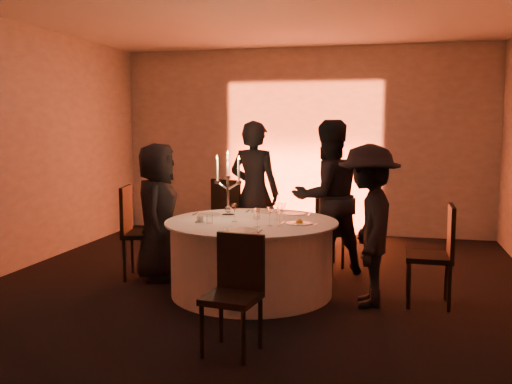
% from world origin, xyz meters
% --- Properties ---
extents(floor, '(7.00, 7.00, 0.00)m').
position_xyz_m(floor, '(0.00, 0.00, 0.00)').
color(floor, black).
rests_on(floor, ground).
extents(ceiling, '(7.00, 7.00, 0.00)m').
position_xyz_m(ceiling, '(0.00, 0.00, 3.00)').
color(ceiling, silver).
rests_on(ceiling, wall_back).
extents(wall_back, '(7.00, 0.00, 7.00)m').
position_xyz_m(wall_back, '(0.00, 3.50, 1.50)').
color(wall_back, '#9F9993').
rests_on(wall_back, floor).
extents(wall_front, '(7.00, 0.00, 7.00)m').
position_xyz_m(wall_front, '(0.00, -3.50, 1.50)').
color(wall_front, '#9F9993').
rests_on(wall_front, floor).
extents(uplighter_fixture, '(0.25, 0.12, 0.10)m').
position_xyz_m(uplighter_fixture, '(0.00, 3.20, 0.05)').
color(uplighter_fixture, black).
rests_on(uplighter_fixture, floor).
extents(banquet_table, '(1.80, 1.80, 0.77)m').
position_xyz_m(banquet_table, '(0.00, 0.00, 0.38)').
color(banquet_table, black).
rests_on(banquet_table, floor).
extents(chair_left, '(0.56, 0.56, 1.07)m').
position_xyz_m(chair_left, '(-1.43, 0.29, 0.61)').
color(chair_left, black).
rests_on(chair_left, floor).
extents(chair_back_left, '(0.60, 0.60, 1.06)m').
position_xyz_m(chair_back_left, '(-0.64, 1.48, 0.60)').
color(chair_back_left, black).
rests_on(chair_back_left, floor).
extents(chair_back_right, '(0.52, 0.52, 0.89)m').
position_xyz_m(chair_back_right, '(0.66, 1.25, 0.50)').
color(chair_back_right, black).
rests_on(chair_back_right, floor).
extents(chair_right, '(0.44, 0.44, 1.00)m').
position_xyz_m(chair_right, '(1.87, 0.02, 0.56)').
color(chair_right, black).
rests_on(chair_right, floor).
extents(chair_front, '(0.45, 0.45, 0.91)m').
position_xyz_m(chair_front, '(0.24, -1.51, 0.51)').
color(chair_front, black).
rests_on(chair_front, floor).
extents(guest_left, '(0.66, 0.86, 1.56)m').
position_xyz_m(guest_left, '(-1.17, 0.27, 0.78)').
color(guest_left, black).
rests_on(guest_left, floor).
extents(guest_back_left, '(0.74, 0.57, 1.82)m').
position_xyz_m(guest_back_left, '(-0.28, 1.29, 0.91)').
color(guest_back_left, black).
rests_on(guest_back_left, floor).
extents(guest_back_right, '(1.12, 1.07, 1.82)m').
position_xyz_m(guest_back_right, '(0.68, 0.99, 0.91)').
color(guest_back_right, black).
rests_on(guest_back_right, floor).
extents(guest_right, '(0.68, 1.07, 1.59)m').
position_xyz_m(guest_right, '(1.20, -0.11, 0.79)').
color(guest_right, black).
rests_on(guest_right, floor).
extents(plate_left, '(0.36, 0.25, 0.01)m').
position_xyz_m(plate_left, '(-0.54, 0.27, 0.78)').
color(plate_left, white).
rests_on(plate_left, banquet_table).
extents(plate_back_left, '(0.36, 0.26, 0.01)m').
position_xyz_m(plate_back_left, '(-0.02, 0.60, 0.78)').
color(plate_back_left, white).
rests_on(plate_back_left, banquet_table).
extents(plate_back_right, '(0.35, 0.25, 0.01)m').
position_xyz_m(plate_back_right, '(0.36, 0.53, 0.78)').
color(plate_back_right, white).
rests_on(plate_back_right, banquet_table).
extents(plate_right, '(0.36, 0.27, 0.08)m').
position_xyz_m(plate_right, '(0.51, -0.08, 0.79)').
color(plate_right, white).
rests_on(plate_right, banquet_table).
extents(plate_front, '(0.36, 0.30, 0.01)m').
position_xyz_m(plate_front, '(0.06, -0.59, 0.78)').
color(plate_front, white).
rests_on(plate_front, banquet_table).
extents(coffee_cup, '(0.11, 0.11, 0.07)m').
position_xyz_m(coffee_cup, '(-0.49, -0.20, 0.80)').
color(coffee_cup, white).
rests_on(coffee_cup, banquet_table).
extents(candelabra, '(0.30, 0.15, 0.72)m').
position_xyz_m(candelabra, '(-0.32, 0.23, 1.02)').
color(candelabra, silver).
rests_on(candelabra, banquet_table).
extents(wine_glass_a, '(0.07, 0.07, 0.19)m').
position_xyz_m(wine_glass_a, '(-0.16, -0.09, 0.91)').
color(wine_glass_a, silver).
rests_on(wine_glass_a, banquet_table).
extents(wine_glass_b, '(0.07, 0.07, 0.19)m').
position_xyz_m(wine_glass_b, '(0.35, -0.24, 0.91)').
color(wine_glass_b, silver).
rests_on(wine_glass_b, banquet_table).
extents(wine_glass_c, '(0.07, 0.07, 0.19)m').
position_xyz_m(wine_glass_c, '(0.32, 0.07, 0.91)').
color(wine_glass_c, silver).
rests_on(wine_glass_c, banquet_table).
extents(wine_glass_d, '(0.07, 0.07, 0.19)m').
position_xyz_m(wine_glass_d, '(0.25, -0.25, 0.91)').
color(wine_glass_d, silver).
rests_on(wine_glass_d, banquet_table).
extents(wine_glass_e, '(0.07, 0.07, 0.19)m').
position_xyz_m(wine_glass_e, '(0.25, 0.11, 0.91)').
color(wine_glass_e, silver).
rests_on(wine_glass_e, banquet_table).
extents(wine_glass_f, '(0.07, 0.07, 0.19)m').
position_xyz_m(wine_glass_f, '(0.14, -0.35, 0.91)').
color(wine_glass_f, silver).
rests_on(wine_glass_f, banquet_table).
extents(tumbler_a, '(0.07, 0.07, 0.09)m').
position_xyz_m(tumbler_a, '(-0.38, -0.24, 0.82)').
color(tumbler_a, silver).
rests_on(tumbler_a, banquet_table).
extents(tumbler_b, '(0.07, 0.07, 0.09)m').
position_xyz_m(tumbler_b, '(0.03, 0.10, 0.82)').
color(tumbler_b, silver).
rests_on(tumbler_b, banquet_table).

